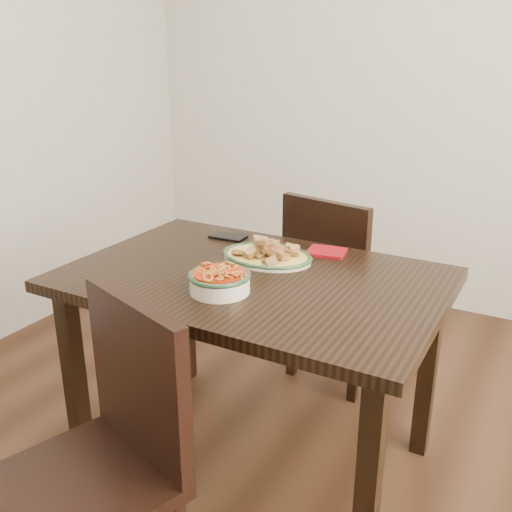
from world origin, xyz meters
The scene contains 9 objects.
floor centered at (0.00, 0.00, 0.00)m, with size 3.50×3.50×0.00m, color #311B0F.
wall_back centered at (0.00, 1.75, 1.30)m, with size 3.50×0.10×2.60m, color beige.
dining_table centered at (-0.10, 0.01, 0.66)m, with size 1.27×0.85×0.75m.
chair_far centered at (-0.04, 0.67, 0.50)m, with size 0.50×0.50×0.89m.
chair_near centered at (-0.14, -0.69, 0.50)m, with size 0.53×0.53×0.89m.
fish_plate centered at (-0.13, 0.17, 0.79)m, with size 0.34×0.26×0.11m.
noodle_bowl centered at (-0.12, -0.17, 0.79)m, with size 0.20×0.20×0.08m.
smartphone centered at (-0.38, 0.31, 0.76)m, with size 0.14×0.08×0.01m, color black.
napkin centered at (0.04, 0.33, 0.76)m, with size 0.14×0.11×0.01m, color maroon.
Camera 1 is at (0.79, -1.56, 1.47)m, focal length 40.00 mm.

